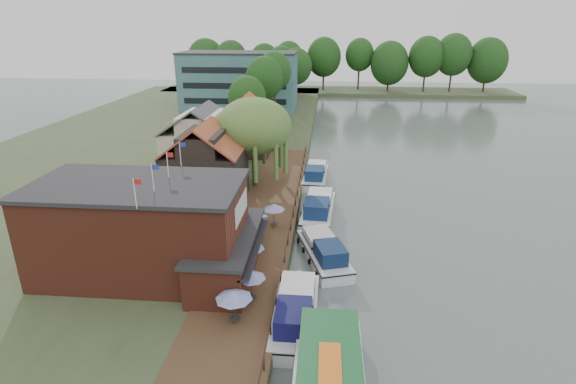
{
  "coord_description": "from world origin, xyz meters",
  "views": [
    {
      "loc": [
        -2.21,
        -30.59,
        19.17
      ],
      "look_at": [
        -6.0,
        12.0,
        3.0
      ],
      "focal_mm": 28.0,
      "sensor_mm": 36.0,
      "label": 1
    }
  ],
  "objects_px": {
    "willow": "(254,143)",
    "umbrella_3": "(257,225)",
    "umbrella_0": "(234,307)",
    "cruiser_1": "(324,248)",
    "cruiser_2": "(318,206)",
    "cottage_c": "(246,125)",
    "swan": "(317,377)",
    "umbrella_1": "(251,286)",
    "pub": "(167,229)",
    "hotel_block": "(239,80)",
    "cruiser_0": "(296,307)",
    "cottage_a": "(205,163)",
    "umbrella_4": "(274,216)",
    "umbrella_2": "(251,256)",
    "cruiser_3": "(316,173)",
    "cottage_b": "(203,139)"
  },
  "relations": [
    {
      "from": "willow",
      "to": "umbrella_3",
      "type": "bearing_deg",
      "value": -80.54
    },
    {
      "from": "umbrella_0",
      "to": "cruiser_1",
      "type": "height_order",
      "value": "umbrella_0"
    },
    {
      "from": "willow",
      "to": "cruiser_2",
      "type": "xyz_separation_m",
      "value": [
        7.62,
        -6.29,
        -4.92
      ]
    },
    {
      "from": "cottage_c",
      "to": "swan",
      "type": "height_order",
      "value": "cottage_c"
    },
    {
      "from": "cottage_c",
      "to": "umbrella_1",
      "type": "height_order",
      "value": "cottage_c"
    },
    {
      "from": "pub",
      "to": "umbrella_3",
      "type": "xyz_separation_m",
      "value": [
        5.77,
        6.4,
        -2.36
      ]
    },
    {
      "from": "pub",
      "to": "umbrella_3",
      "type": "relative_size",
      "value": 8.42
    },
    {
      "from": "cottage_c",
      "to": "umbrella_1",
      "type": "xyz_separation_m",
      "value": [
        6.95,
        -37.51,
        -2.96
      ]
    },
    {
      "from": "hotel_block",
      "to": "cruiser_2",
      "type": "height_order",
      "value": "hotel_block"
    },
    {
      "from": "cruiser_0",
      "to": "cottage_a",
      "type": "bearing_deg",
      "value": 120.15
    },
    {
      "from": "willow",
      "to": "umbrella_4",
      "type": "xyz_separation_m",
      "value": [
        3.58,
        -11.47,
        -3.93
      ]
    },
    {
      "from": "umbrella_1",
      "to": "cruiser_1",
      "type": "height_order",
      "value": "umbrella_1"
    },
    {
      "from": "umbrella_2",
      "to": "cruiser_3",
      "type": "distance_m",
      "value": 24.72
    },
    {
      "from": "cottage_b",
      "to": "cruiser_2",
      "type": "relative_size",
      "value": 0.91
    },
    {
      "from": "pub",
      "to": "cottage_b",
      "type": "height_order",
      "value": "cottage_b"
    },
    {
      "from": "pub",
      "to": "hotel_block",
      "type": "xyz_separation_m",
      "value": [
        -8.0,
        71.0,
        2.5
      ]
    },
    {
      "from": "cottage_c",
      "to": "umbrella_0",
      "type": "bearing_deg",
      "value": -81.08
    },
    {
      "from": "cottage_b",
      "to": "cottage_c",
      "type": "relative_size",
      "value": 1.13
    },
    {
      "from": "cottage_a",
      "to": "umbrella_3",
      "type": "height_order",
      "value": "cottage_a"
    },
    {
      "from": "umbrella_3",
      "to": "umbrella_0",
      "type": "bearing_deg",
      "value": -87.64
    },
    {
      "from": "pub",
      "to": "cruiser_3",
      "type": "xyz_separation_m",
      "value": [
        10.49,
        25.03,
        -3.45
      ]
    },
    {
      "from": "umbrella_0",
      "to": "umbrella_1",
      "type": "xyz_separation_m",
      "value": [
        0.67,
        2.49,
        0.0
      ]
    },
    {
      "from": "cruiser_2",
      "to": "cruiser_3",
      "type": "height_order",
      "value": "cruiser_2"
    },
    {
      "from": "cruiser_1",
      "to": "cruiser_0",
      "type": "bearing_deg",
      "value": -118.8
    },
    {
      "from": "umbrella_3",
      "to": "cruiser_0",
      "type": "xyz_separation_m",
      "value": [
        4.28,
        -10.57,
        -1.05
      ]
    },
    {
      "from": "umbrella_0",
      "to": "umbrella_1",
      "type": "bearing_deg",
      "value": 74.97
    },
    {
      "from": "umbrella_3",
      "to": "umbrella_2",
      "type": "bearing_deg",
      "value": -85.79
    },
    {
      "from": "umbrella_0",
      "to": "cruiser_3",
      "type": "xyz_separation_m",
      "value": [
        4.21,
        31.03,
        -1.09
      ]
    },
    {
      "from": "umbrella_1",
      "to": "cruiser_2",
      "type": "height_order",
      "value": "umbrella_1"
    },
    {
      "from": "cruiser_1",
      "to": "cruiser_3",
      "type": "distance_m",
      "value": 20.53
    },
    {
      "from": "willow",
      "to": "cruiser_3",
      "type": "bearing_deg",
      "value": 35.74
    },
    {
      "from": "cottage_b",
      "to": "cruiser_3",
      "type": "relative_size",
      "value": 0.97
    },
    {
      "from": "umbrella_0",
      "to": "cruiser_0",
      "type": "height_order",
      "value": "umbrella_0"
    },
    {
      "from": "cottage_b",
      "to": "cruiser_0",
      "type": "xyz_separation_m",
      "value": [
        14.04,
        -29.17,
        -4.01
      ]
    },
    {
      "from": "pub",
      "to": "cottage_b",
      "type": "relative_size",
      "value": 2.08
    },
    {
      "from": "cottage_a",
      "to": "umbrella_0",
      "type": "bearing_deg",
      "value": -70.88
    },
    {
      "from": "hotel_block",
      "to": "cruiser_3",
      "type": "bearing_deg",
      "value": -68.09
    },
    {
      "from": "cottage_c",
      "to": "cruiser_2",
      "type": "relative_size",
      "value": 0.8
    },
    {
      "from": "cottage_c",
      "to": "cruiser_2",
      "type": "height_order",
      "value": "cottage_c"
    },
    {
      "from": "umbrella_0",
      "to": "umbrella_2",
      "type": "relative_size",
      "value": 1.01
    },
    {
      "from": "cruiser_0",
      "to": "cruiser_2",
      "type": "relative_size",
      "value": 0.96
    },
    {
      "from": "umbrella_3",
      "to": "hotel_block",
      "type": "bearing_deg",
      "value": 102.03
    },
    {
      "from": "umbrella_2",
      "to": "cottage_c",
      "type": "bearing_deg",
      "value": 100.53
    },
    {
      "from": "hotel_block",
      "to": "cruiser_0",
      "type": "height_order",
      "value": "hotel_block"
    },
    {
      "from": "pub",
      "to": "umbrella_0",
      "type": "xyz_separation_m",
      "value": [
        6.28,
        -6.0,
        -2.36
      ]
    },
    {
      "from": "willow",
      "to": "umbrella_1",
      "type": "height_order",
      "value": "willow"
    },
    {
      "from": "cruiser_2",
      "to": "swan",
      "type": "relative_size",
      "value": 24.02
    },
    {
      "from": "pub",
      "to": "umbrella_2",
      "type": "relative_size",
      "value": 8.42
    },
    {
      "from": "umbrella_0",
      "to": "cruiser_2",
      "type": "xyz_separation_m",
      "value": [
        4.84,
        19.7,
        -0.99
      ]
    },
    {
      "from": "umbrella_3",
      "to": "cruiser_2",
      "type": "xyz_separation_m",
      "value": [
        5.35,
        7.3,
        -0.99
      ]
    }
  ]
}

